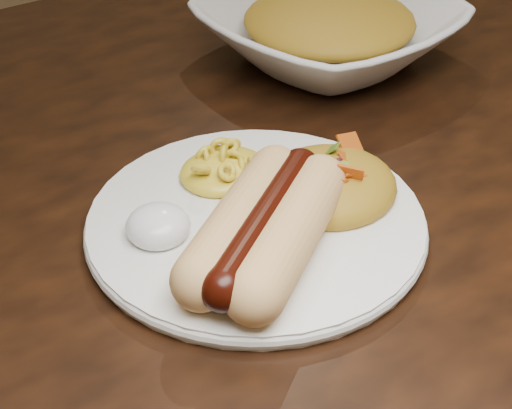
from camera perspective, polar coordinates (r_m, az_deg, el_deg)
table at (r=0.70m, az=-8.62°, el=-5.85°), size 1.60×0.90×0.75m
plate at (r=0.60m, az=0.00°, el=-1.29°), size 0.31×0.31×0.01m
hotdog at (r=0.55m, az=0.70°, el=-1.55°), size 0.14×0.14×0.04m
mac_and_cheese at (r=0.63m, az=-2.32°, el=3.21°), size 0.08×0.07×0.03m
sour_cream at (r=0.57m, az=-7.19°, el=-1.04°), size 0.06×0.06×0.03m
taco_salad at (r=0.61m, az=5.37°, el=2.26°), size 0.11×0.10×0.05m
serving_bowl at (r=0.85m, az=5.31°, el=12.36°), size 0.28×0.28×0.06m
bowl_filling at (r=0.84m, az=5.39°, el=13.51°), size 0.23×0.23×0.04m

